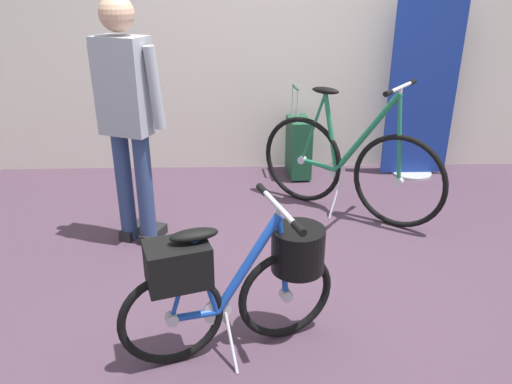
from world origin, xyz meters
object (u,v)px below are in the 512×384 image
floor_banner_stand (421,101)px  display_bike_left (348,165)px  folding_bike_foreground (240,277)px  rolling_suitcase (299,147)px  visitor_near_wall (127,112)px

floor_banner_stand → display_bike_left: (-0.79, -0.80, -0.30)m
floor_banner_stand → folding_bike_foreground: bearing=-124.7°
floor_banner_stand → rolling_suitcase: size_ratio=1.87×
rolling_suitcase → folding_bike_foreground: bearing=-103.0°
floor_banner_stand → display_bike_left: 1.16m
display_bike_left → visitor_near_wall: (-1.53, -0.41, 0.53)m
folding_bike_foreground → display_bike_left: display_bike_left is taller
display_bike_left → visitor_near_wall: bearing=-165.0°
folding_bike_foreground → display_bike_left: 1.74m
folding_bike_foreground → visitor_near_wall: size_ratio=0.64×
floor_banner_stand → display_bike_left: size_ratio=1.27×
display_bike_left → rolling_suitcase: display_bike_left is taller
folding_bike_foreground → floor_banner_stand: bearing=55.3°
folding_bike_foreground → rolling_suitcase: size_ratio=1.24×
floor_banner_stand → display_bike_left: bearing=-134.7°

